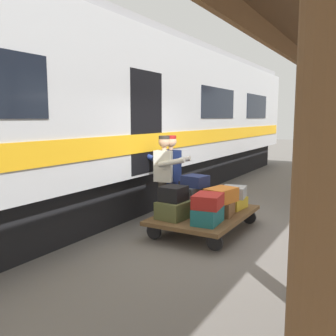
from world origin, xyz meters
The scene contains 18 objects.
ground_plane centered at (0.00, 0.00, 0.00)m, with size 60.00×60.00×0.00m, color slate.
train_car centered at (3.38, 0.00, 2.06)m, with size 3.02×20.93×4.00m.
luggage_cart centered at (0.53, 0.17, 0.29)m, with size 1.39×2.14×0.34m.
suitcase_teal_softside centered at (0.22, 0.76, 0.47)m, with size 0.38×0.59×0.26m, color #1E666B.
suitcase_maroon_trunk centered at (0.85, -0.41, 0.46)m, with size 0.44×0.60×0.26m, color maroon.
suitcase_cream_canvas centered at (0.85, 0.17, 0.47)m, with size 0.44×0.46×0.26m, color beige.
suitcase_brown_leather centered at (0.22, 0.17, 0.46)m, with size 0.39×0.44×0.24m, color brown.
suitcase_yellow_case centered at (0.22, -0.41, 0.44)m, with size 0.41×0.50×0.21m, color gold.
suitcase_olive_duffel centered at (0.85, 0.76, 0.48)m, with size 0.46×0.55×0.29m, color brown.
suitcase_red_plastic centered at (0.22, 0.77, 0.71)m, with size 0.42×0.54×0.22m, color #AD231E.
suitcase_black_hardshell centered at (0.88, 0.74, 0.76)m, with size 0.38×0.41×0.26m, color black.
suitcase_orange_carryall centered at (0.22, 0.20, 0.70)m, with size 0.40×0.55×0.25m, color #CC6B23.
suitcase_slate_roller centered at (0.81, 0.14, 0.69)m, with size 0.36×0.46×0.19m, color #4C515B.
suitcase_gray_aluminum centered at (0.21, -0.43, 0.65)m, with size 0.42×0.44×0.20m, color #9EA0A5.
suitcase_navy_fabric centered at (0.77, 0.10, 0.89)m, with size 0.41×0.37×0.21m, color navy.
porter_in_overalls centered at (1.41, -0.10, 0.93)m, with size 0.72×0.53×1.70m.
porter_by_door centered at (1.43, 0.07, 0.93)m, with size 0.70×0.48×1.70m.
baggage_tug centered at (-0.38, -10.88, 0.63)m, with size 1.49×1.92×1.30m.
Camera 1 is at (-2.15, 6.17, 2.04)m, focal length 39.60 mm.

